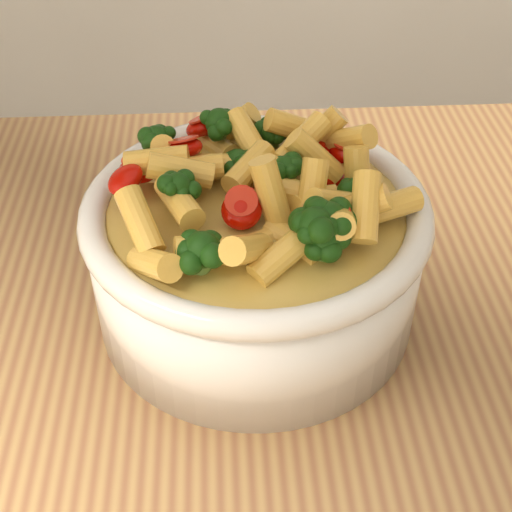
{
  "coord_description": "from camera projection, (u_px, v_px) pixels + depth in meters",
  "views": [
    {
      "loc": [
        0.08,
        -0.37,
        1.32
      ],
      "look_at": [
        0.1,
        0.06,
        0.96
      ],
      "focal_mm": 50.0,
      "sensor_mm": 36.0,
      "label": 1
    }
  ],
  "objects": [
    {
      "name": "table",
      "position": [
        143.0,
        448.0,
        0.61
      ],
      "size": [
        1.2,
        0.8,
        0.9
      ],
      "color": "#A47B46",
      "rests_on": "ground"
    },
    {
      "name": "pasta_salad",
      "position": [
        256.0,
        180.0,
        0.51
      ],
      "size": [
        0.21,
        0.21,
        0.05
      ],
      "color": "#FFC250",
      "rests_on": "serving_bowl"
    },
    {
      "name": "serving_bowl",
      "position": [
        256.0,
        255.0,
        0.56
      ],
      "size": [
        0.26,
        0.26,
        0.11
      ],
      "color": "white",
      "rests_on": "table"
    }
  ]
}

